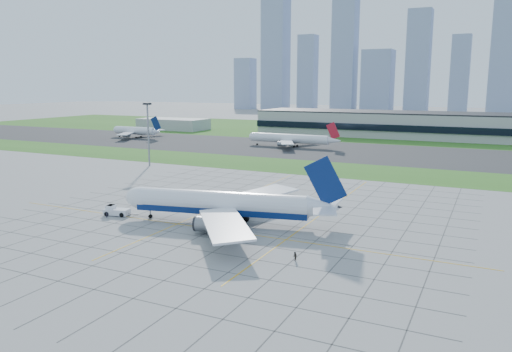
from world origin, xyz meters
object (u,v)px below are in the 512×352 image
(airliner, at_px, (223,204))
(crew_near, at_px, (107,215))
(light_mast, at_px, (148,126))
(pushback_tug, at_px, (116,211))
(distant_jet_0, at_px, (136,131))
(crew_far, at_px, (295,257))
(distant_jet_1, at_px, (291,139))

(airliner, relative_size, crew_near, 34.38)
(light_mast, distance_m, crew_near, 82.74)
(airliner, distance_m, pushback_tug, 29.04)
(crew_near, relative_size, distant_jet_0, 0.04)
(crew_far, xyz_separation_m, distant_jet_0, (-170.59, 163.56, 3.60))
(pushback_tug, bearing_deg, crew_near, -103.55)
(airliner, relative_size, crew_far, 30.64)
(pushback_tug, height_order, crew_far, pushback_tug)
(distant_jet_0, bearing_deg, airliner, -45.22)
(pushback_tug, distance_m, crew_near, 3.17)
(light_mast, xyz_separation_m, distant_jet_1, (28.08, 84.26, -11.69))
(light_mast, height_order, crew_near, light_mast)
(crew_near, height_order, crew_far, crew_far)
(light_mast, distance_m, distant_jet_0, 114.74)
(crew_far, bearing_deg, distant_jet_1, 151.94)
(light_mast, bearing_deg, pushback_tug, -58.40)
(airliner, bearing_deg, distant_jet_0, 123.07)
(airliner, bearing_deg, pushback_tug, 179.01)
(crew_far, bearing_deg, pushback_tug, -152.40)
(pushback_tug, bearing_deg, distant_jet_1, 83.25)
(crew_far, distance_m, distant_jet_1, 175.79)
(crew_far, xyz_separation_m, distant_jet_1, (-66.44, 162.71, 3.60))
(airliner, bearing_deg, distant_jet_1, 94.15)
(airliner, bearing_deg, light_mast, 126.73)
(light_mast, relative_size, airliner, 0.47)
(distant_jet_1, bearing_deg, light_mast, -108.43)
(light_mast, relative_size, pushback_tug, 2.71)
(light_mast, relative_size, crew_near, 16.20)
(pushback_tug, xyz_separation_m, distant_jet_0, (-117.28, 152.10, 3.33))
(light_mast, xyz_separation_m, distant_jet_0, (-76.07, 85.11, -11.70))
(light_mast, height_order, airliner, light_mast)
(crew_near, bearing_deg, light_mast, 37.72)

